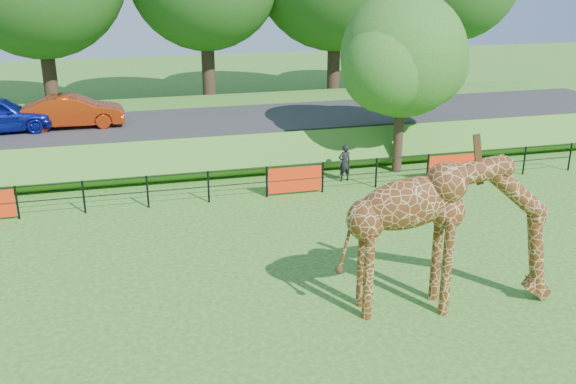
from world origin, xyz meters
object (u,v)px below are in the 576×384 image
object	(u,v)px
giraffe	(451,234)
visitor	(345,163)
tree_east	(405,59)
car_red	(74,111)

from	to	relation	value
giraffe	visitor	bearing A→B (deg)	92.49
giraffe	visitor	world-z (taller)	giraffe
tree_east	car_red	bearing A→B (deg)	159.63
visitor	car_red	bearing A→B (deg)	-38.06
car_red	tree_east	xyz separation A→B (m)	(12.05, -4.47, 2.23)
car_red	visitor	xyz separation A→B (m)	(9.60, -5.10, -1.36)
visitor	tree_east	size ratio (longest dim) A/B	0.20
visitor	tree_east	bearing A→B (deg)	-175.60
visitor	tree_east	distance (m)	4.39
car_red	visitor	distance (m)	10.96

